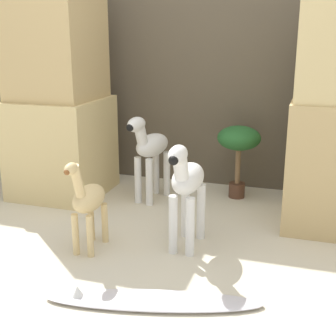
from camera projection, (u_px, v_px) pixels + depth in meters
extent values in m
plane|color=beige|center=(139.00, 270.00, 2.41)|extent=(14.00, 14.00, 0.00)
cube|color=brown|center=(210.00, 42.00, 3.51)|extent=(6.40, 0.08, 2.20)
cube|color=#DBC184|center=(62.00, 147.00, 3.46)|extent=(0.63, 0.65, 0.71)
cube|color=tan|center=(55.00, 41.00, 3.25)|extent=(0.56, 0.58, 0.81)
cylinder|color=white|center=(190.00, 227.00, 2.52)|extent=(0.05, 0.05, 0.33)
cylinder|color=white|center=(173.00, 225.00, 2.55)|extent=(0.05, 0.05, 0.33)
cylinder|color=white|center=(201.00, 212.00, 2.73)|extent=(0.05, 0.05, 0.33)
cylinder|color=white|center=(185.00, 210.00, 2.76)|extent=(0.05, 0.05, 0.33)
ellipsoid|color=white|center=(188.00, 178.00, 2.57)|extent=(0.17, 0.34, 0.16)
cylinder|color=white|center=(181.00, 166.00, 2.41)|extent=(0.08, 0.12, 0.18)
ellipsoid|color=white|center=(178.00, 155.00, 2.35)|extent=(0.09, 0.17, 0.10)
sphere|color=black|center=(173.00, 160.00, 2.29)|extent=(0.05, 0.05, 0.05)
cube|color=black|center=(181.00, 165.00, 2.41)|extent=(0.02, 0.07, 0.15)
cylinder|color=white|center=(149.00, 182.00, 3.26)|extent=(0.05, 0.05, 0.33)
cylinder|color=white|center=(138.00, 180.00, 3.31)|extent=(0.05, 0.05, 0.33)
cylinder|color=white|center=(167.00, 174.00, 3.45)|extent=(0.05, 0.05, 0.33)
cylinder|color=white|center=(156.00, 172.00, 3.50)|extent=(0.05, 0.05, 0.33)
ellipsoid|color=white|center=(152.00, 145.00, 3.31)|extent=(0.24, 0.36, 0.16)
cylinder|color=white|center=(141.00, 134.00, 3.17)|extent=(0.10, 0.14, 0.18)
ellipsoid|color=white|center=(136.00, 124.00, 3.10)|extent=(0.13, 0.18, 0.10)
sphere|color=black|center=(130.00, 128.00, 3.05)|extent=(0.05, 0.05, 0.05)
cube|color=black|center=(141.00, 133.00, 3.16)|extent=(0.03, 0.07, 0.15)
cylinder|color=#E0C184|center=(90.00, 236.00, 2.52)|extent=(0.04, 0.04, 0.24)
cylinder|color=#E0C184|center=(75.00, 234.00, 2.54)|extent=(0.04, 0.04, 0.24)
cylinder|color=#E0C184|center=(105.00, 223.00, 2.70)|extent=(0.04, 0.04, 0.24)
cylinder|color=#E0C184|center=(91.00, 221.00, 2.72)|extent=(0.04, 0.04, 0.24)
ellipsoid|color=#E0C184|center=(89.00, 198.00, 2.57)|extent=(0.15, 0.28, 0.15)
cylinder|color=#E0C184|center=(78.00, 183.00, 2.43)|extent=(0.05, 0.11, 0.21)
ellipsoid|color=#E0C184|center=(71.00, 169.00, 2.34)|extent=(0.06, 0.10, 0.06)
sphere|color=brown|center=(67.00, 172.00, 2.30)|extent=(0.03, 0.03, 0.03)
cylinder|color=#513323|center=(237.00, 190.00, 3.44)|extent=(0.12, 0.12, 0.11)
cylinder|color=brown|center=(238.00, 166.00, 3.39)|extent=(0.04, 0.04, 0.25)
ellipsoid|color=#235B28|center=(239.00, 138.00, 3.33)|extent=(0.31, 0.31, 0.17)
ellipsoid|color=silver|center=(153.00, 300.00, 2.11)|extent=(1.00, 0.42, 0.03)
cone|color=white|center=(77.00, 291.00, 2.12)|extent=(0.07, 0.07, 0.05)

